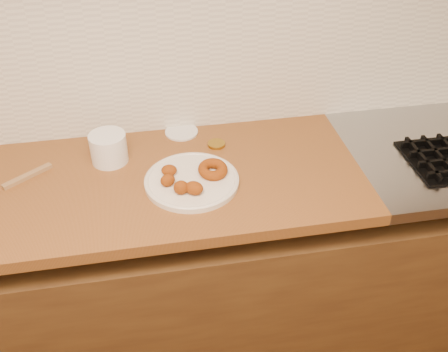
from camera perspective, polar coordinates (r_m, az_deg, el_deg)
The scene contains 11 objects.
wall_back at distance 1.77m, azimuth -3.73°, elevation 18.29°, with size 4.00×0.02×2.70m, color #C7B396.
base_cabinet at distance 2.05m, azimuth -1.54°, elevation -11.13°, with size 3.60×0.60×0.77m, color brown.
butcher_block at distance 1.77m, azimuth -23.10°, elevation -2.33°, with size 2.30×0.62×0.04m, color brown.
backsplash at distance 1.82m, azimuth -3.49°, elevation 13.68°, with size 3.60×0.02×0.60m, color silver.
donut_plate at distance 1.66m, azimuth -3.53°, elevation -0.56°, with size 0.30×0.30×0.02m, color silver.
ring_donut at distance 1.66m, azimuth -1.25°, elevation 0.73°, with size 0.10×0.10×0.03m, color #8B3E11.
fried_dough_chunks at distance 1.61m, azimuth -4.84°, elevation -0.68°, with size 0.14×0.17×0.05m.
plastic_tub at distance 1.77m, azimuth -12.45°, elevation 2.99°, with size 0.12×0.12×0.10m, color white.
tub_lid at distance 1.91m, azimuth -4.65°, elevation 4.81°, with size 0.12×0.12×0.01m, color white.
brass_jar_lid at distance 1.83m, azimuth -0.82°, elevation 3.48°, with size 0.06×0.06×0.01m, color olive.
wooden_utensil at distance 1.79m, azimuth -20.60°, elevation -0.00°, with size 0.17×0.02×0.01m, color olive.
Camera 1 is at (-0.19, 0.33, 1.91)m, focal length 42.00 mm.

